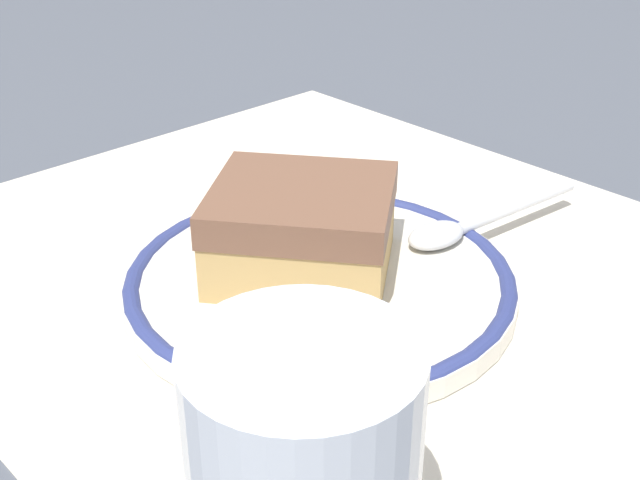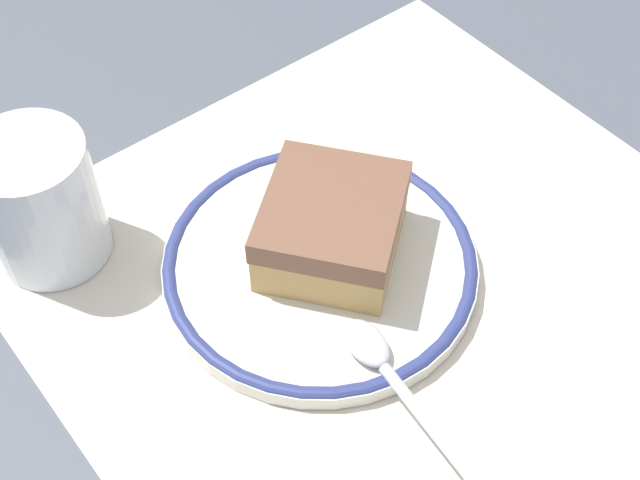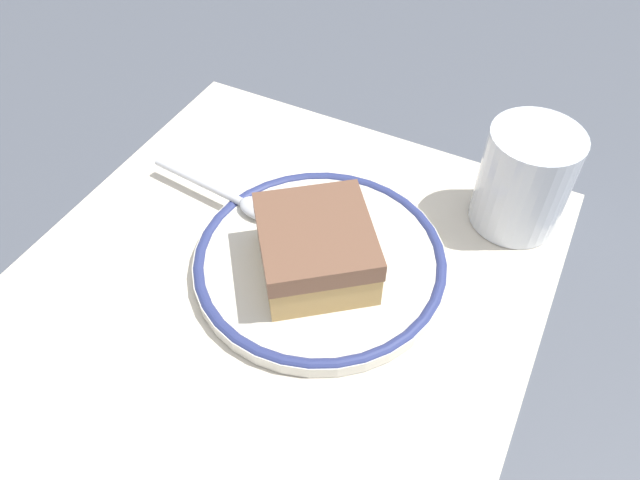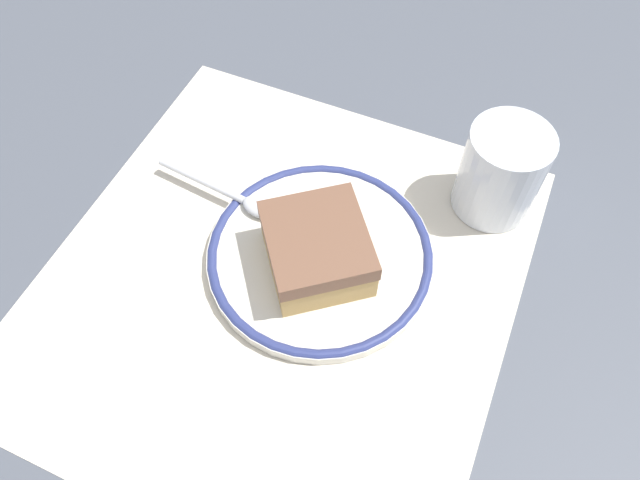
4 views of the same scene
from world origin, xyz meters
name	(u,v)px [view 4 (image 4 of 4)]	position (x,y,z in m)	size (l,w,h in m)	color
ground_plane	(280,279)	(0.00, 0.00, 0.00)	(2.40, 2.40, 0.00)	#4C515B
placemat	(280,279)	(0.00, 0.00, 0.00)	(0.42, 0.39, 0.00)	beige
plate	(320,255)	(-0.03, 0.02, 0.01)	(0.20, 0.20, 0.01)	silver
cake_slice	(317,249)	(-0.02, 0.03, 0.04)	(0.12, 0.12, 0.05)	tan
spoon	(240,198)	(-0.05, -0.07, 0.02)	(0.03, 0.13, 0.01)	silver
cup	(499,176)	(-0.15, 0.15, 0.04)	(0.07, 0.07, 0.09)	silver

